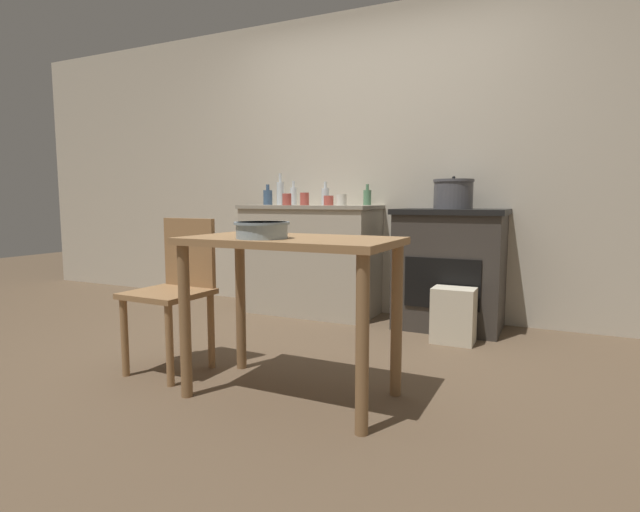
% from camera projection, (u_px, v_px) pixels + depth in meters
% --- Properties ---
extents(ground_plane, '(14.00, 14.00, 0.00)m').
position_uv_depth(ground_plane, '(287.00, 364.00, 2.95)').
color(ground_plane, brown).
extents(wall_back, '(8.00, 0.07, 2.55)m').
position_uv_depth(wall_back, '(378.00, 164.00, 4.22)').
color(wall_back, beige).
rests_on(wall_back, ground_plane).
extents(counter_cabinet, '(1.15, 0.55, 0.92)m').
position_uv_depth(counter_cabinet, '(310.00, 259.00, 4.27)').
color(counter_cabinet, '#B2A893').
rests_on(counter_cabinet, ground_plane).
extents(stove, '(0.80, 0.56, 0.90)m').
position_uv_depth(stove, '(450.00, 269.00, 3.75)').
color(stove, '#38332D').
rests_on(stove, ground_plane).
extents(work_table, '(1.02, 0.57, 0.79)m').
position_uv_depth(work_table, '(291.00, 267.00, 2.41)').
color(work_table, '#997047').
rests_on(work_table, ground_plane).
extents(chair, '(0.41, 0.41, 0.86)m').
position_uv_depth(chair, '(176.00, 288.00, 2.84)').
color(chair, '#997047').
rests_on(chair, ground_plane).
extents(flour_sack, '(0.28, 0.20, 0.38)m').
position_uv_depth(flour_sack, '(453.00, 315.00, 3.38)').
color(flour_sack, beige).
rests_on(flour_sack, ground_plane).
extents(stock_pot, '(0.30, 0.30, 0.24)m').
position_uv_depth(stock_pot, '(453.00, 194.00, 3.70)').
color(stock_pot, '#4C4C51').
rests_on(stock_pot, stove).
extents(mixing_bowl_large, '(0.26, 0.26, 0.08)m').
position_uv_depth(mixing_bowl_large, '(262.00, 229.00, 2.32)').
color(mixing_bowl_large, '#93A8B2').
rests_on(mixing_bowl_large, work_table).
extents(bottle_far_left, '(0.06, 0.06, 0.20)m').
position_uv_depth(bottle_far_left, '(325.00, 196.00, 4.18)').
color(bottle_far_left, silver).
rests_on(bottle_far_left, counter_cabinet).
extents(bottle_left, '(0.07, 0.07, 0.17)m').
position_uv_depth(bottle_left, '(367.00, 197.00, 4.15)').
color(bottle_left, '#517F5B').
rests_on(bottle_left, counter_cabinet).
extents(bottle_mid_left, '(0.06, 0.06, 0.21)m').
position_uv_depth(bottle_mid_left, '(294.00, 196.00, 4.40)').
color(bottle_mid_left, silver).
rests_on(bottle_mid_left, counter_cabinet).
extents(bottle_center_left, '(0.06, 0.06, 0.28)m').
position_uv_depth(bottle_center_left, '(280.00, 193.00, 4.41)').
color(bottle_center_left, silver).
rests_on(bottle_center_left, counter_cabinet).
extents(bottle_center, '(0.08, 0.08, 0.18)m').
position_uv_depth(bottle_center, '(268.00, 197.00, 4.46)').
color(bottle_center, '#3D5675').
rests_on(bottle_center, counter_cabinet).
extents(cup_center_right, '(0.07, 0.07, 0.10)m').
position_uv_depth(cup_center_right, '(287.00, 199.00, 4.10)').
color(cup_center_right, '#B74C42').
rests_on(cup_center_right, counter_cabinet).
extents(cup_mid_right, '(0.08, 0.08, 0.08)m').
position_uv_depth(cup_mid_right, '(329.00, 201.00, 4.00)').
color(cup_mid_right, '#B74C42').
rests_on(cup_mid_right, counter_cabinet).
extents(cup_right, '(0.07, 0.07, 0.10)m').
position_uv_depth(cup_right, '(305.00, 199.00, 4.11)').
color(cup_right, '#B74C42').
rests_on(cup_right, counter_cabinet).
extents(cup_far_right, '(0.09, 0.09, 0.09)m').
position_uv_depth(cup_far_right, '(341.00, 200.00, 3.96)').
color(cup_far_right, silver).
rests_on(cup_far_right, counter_cabinet).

